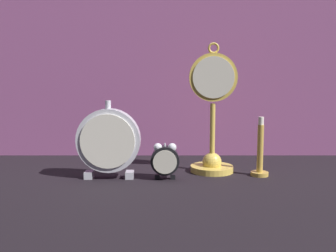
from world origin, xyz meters
TOP-DOWN VIEW (x-y plane):
  - ground_plane at (0.00, 0.00)m, footprint 4.00×4.00m
  - fabric_backdrop_drape at (0.00, 0.33)m, footprint 1.59×0.01m
  - pocket_watch_on_stand at (0.12, 0.10)m, footprint 0.13×0.12m
  - alarm_clock_twin_bell at (-0.01, 0.02)m, footprint 0.07×0.03m
  - mantel_clock_silver at (-0.15, 0.03)m, footprint 0.16×0.04m
  - brass_candlestick at (0.24, 0.05)m, footprint 0.05×0.05m

SIDE VIEW (x-z plane):
  - ground_plane at x=0.00m, z-range 0.00..0.00m
  - alarm_clock_twin_bell at x=-0.01m, z-range 0.00..0.10m
  - brass_candlestick at x=0.24m, z-range -0.02..0.13m
  - mantel_clock_silver at x=-0.15m, z-range 0.00..0.19m
  - pocket_watch_on_stand at x=0.12m, z-range -0.04..0.30m
  - fabric_backdrop_drape at x=0.00m, z-range 0.00..0.66m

